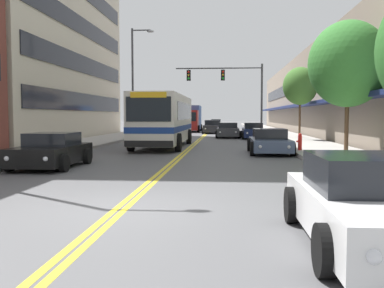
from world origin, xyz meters
TOP-DOWN VIEW (x-y plane):
  - ground_plane at (0.00, 37.00)m, footprint 240.00×240.00m
  - sidewalk_left at (-7.39, 37.00)m, footprint 3.79×106.00m
  - sidewalk_right at (7.39, 37.00)m, footprint 3.79×106.00m
  - centre_line at (0.00, 37.00)m, footprint 0.34×106.00m
  - storefront_row_right at (13.52, 37.00)m, footprint 9.10×68.00m
  - city_bus at (-1.69, 17.75)m, footprint 2.88×10.72m
  - car_black_parked_left_mid at (-4.36, 6.74)m, footprint 2.16×4.14m
  - car_white_parked_right_foreground at (4.27, -2.26)m, footprint 2.02×4.36m
  - car_slate_blue_parked_right_mid at (4.39, 13.37)m, footprint 2.13×4.57m
  - car_navy_parked_right_far at (4.43, 27.80)m, footprint 2.01×4.92m
  - car_champagne_moving_lead at (0.52, 59.10)m, footprint 1.97×4.83m
  - car_dark_grey_moving_second at (2.31, 29.32)m, footprint 2.14×4.66m
  - car_charcoal_moving_third at (0.64, 38.51)m, footprint 2.20×4.89m
  - box_truck at (-2.25, 43.30)m, footprint 2.62×7.09m
  - traffic_signal_mast at (2.59, 28.72)m, footprint 7.55×0.38m
  - street_lamp_left_far at (-5.09, 25.05)m, footprint 1.83×0.28m
  - street_tree_right_mid at (7.80, 11.86)m, footprint 3.65×3.65m
  - street_tree_right_far at (7.60, 23.65)m, footprint 2.54×2.54m
  - fire_hydrant at (5.95, 13.56)m, footprint 0.28×0.20m

SIDE VIEW (x-z plane):
  - ground_plane at x=0.00m, z-range 0.00..0.00m
  - centre_line at x=0.00m, z-range 0.00..0.01m
  - sidewalk_left at x=-7.39m, z-range 0.00..0.17m
  - sidewalk_right at x=7.39m, z-range 0.00..0.17m
  - car_slate_blue_parked_right_mid at x=4.39m, z-range -0.04..1.23m
  - car_black_parked_left_mid at x=-4.36m, z-range -0.05..1.25m
  - fire_hydrant at x=5.95m, z-range 0.17..1.04m
  - car_white_parked_right_foreground at x=4.27m, z-range -0.05..1.29m
  - car_dark_grey_moving_second at x=2.31m, z-range -0.04..1.29m
  - car_navy_parked_right_far at x=4.43m, z-range -0.04..1.30m
  - car_champagne_moving_lead at x=0.52m, z-range -0.05..1.34m
  - car_charcoal_moving_third at x=0.64m, z-range -0.06..1.40m
  - box_truck at x=-2.25m, z-range 0.03..3.21m
  - city_bus at x=-1.69m, z-range 0.21..3.37m
  - storefront_row_right at x=13.52m, z-range 0.00..8.24m
  - street_tree_right_far at x=7.60m, z-range 1.44..6.81m
  - street_tree_right_mid at x=7.80m, z-range 1.25..7.42m
  - traffic_signal_mast at x=2.59m, z-range 1.42..7.83m
  - street_lamp_left_far at x=-5.09m, z-range 0.71..9.54m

